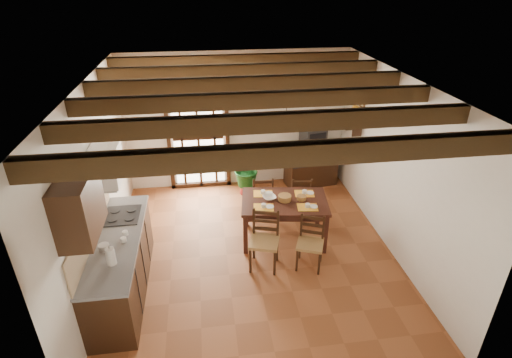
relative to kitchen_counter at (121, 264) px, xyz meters
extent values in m
plane|color=brown|center=(1.96, 0.60, -0.47)|extent=(5.00, 5.00, 0.00)
cube|color=silver|center=(1.96, 3.10, 0.93)|extent=(4.50, 0.02, 2.80)
cube|color=silver|center=(1.96, -1.90, 0.93)|extent=(4.50, 0.02, 2.80)
cube|color=silver|center=(-0.29, 0.60, 0.93)|extent=(0.02, 5.00, 2.80)
cube|color=silver|center=(4.21, 0.60, 0.93)|extent=(0.02, 5.00, 2.80)
cube|color=white|center=(1.96, 0.60, 2.33)|extent=(4.50, 5.00, 0.02)
cube|color=black|center=(1.96, -1.50, 2.22)|extent=(4.50, 0.14, 0.20)
cube|color=black|center=(1.96, -0.66, 2.22)|extent=(4.50, 0.14, 0.20)
cube|color=black|center=(1.96, 0.18, 2.22)|extent=(4.50, 0.14, 0.20)
cube|color=black|center=(1.96, 1.02, 2.22)|extent=(4.50, 0.14, 0.20)
cube|color=black|center=(1.96, 1.86, 2.22)|extent=(4.50, 0.14, 0.20)
cube|color=black|center=(1.96, 2.70, 2.22)|extent=(4.50, 0.14, 0.20)
cube|color=white|center=(1.16, 3.09, 0.63)|extent=(1.01, 0.02, 2.11)
cube|color=black|center=(1.16, 3.04, 1.77)|extent=(1.26, 0.10, 0.08)
cube|color=black|center=(0.57, 3.04, 0.63)|extent=(0.08, 0.10, 2.28)
cube|color=black|center=(1.75, 3.04, 0.63)|extent=(0.08, 0.10, 2.28)
cube|color=black|center=(1.16, 3.02, 0.63)|extent=(1.01, 0.03, 2.02)
cube|color=black|center=(0.01, 0.00, -0.03)|extent=(0.60, 2.20, 0.88)
cube|color=slate|center=(0.01, 0.00, 0.43)|extent=(0.64, 2.25, 0.04)
cube|color=tan|center=(-0.28, 0.00, 0.66)|extent=(0.02, 2.20, 0.50)
cube|color=black|center=(-0.12, -0.70, 1.38)|extent=(0.35, 0.80, 0.70)
cube|color=white|center=(-0.09, 0.55, 1.28)|extent=(0.38, 0.60, 0.50)
cube|color=silver|center=(-0.09, 0.55, 1.01)|extent=(0.32, 0.55, 0.04)
cube|color=black|center=(0.01, 0.55, 0.45)|extent=(0.50, 0.55, 0.02)
cylinder|color=white|center=(0.06, -0.55, 0.56)|extent=(0.11, 0.11, 0.24)
cylinder|color=silver|center=(-0.09, -0.25, 0.48)|extent=(0.14, 0.14, 0.10)
cube|color=#351811|center=(2.52, 0.92, 0.26)|extent=(1.51, 1.08, 0.05)
cube|color=#351811|center=(2.52, 0.92, 0.19)|extent=(1.36, 0.97, 0.10)
cube|color=#351811|center=(3.21, 1.22, -0.12)|extent=(0.08, 0.08, 0.71)
cube|color=#351811|center=(1.93, 1.39, -0.12)|extent=(0.08, 0.08, 0.71)
cube|color=#351811|center=(3.10, 0.44, -0.12)|extent=(0.08, 0.08, 0.71)
cube|color=#351811|center=(1.83, 0.61, -0.12)|extent=(0.08, 0.08, 0.71)
cube|color=#A47B45|center=(2.07, 0.24, -0.01)|extent=(0.53, 0.52, 0.05)
cube|color=black|center=(2.12, 0.41, 0.23)|extent=(0.42, 0.16, 0.47)
cube|color=black|center=(2.07, 0.24, -0.24)|extent=(0.51, 0.49, 0.46)
cube|color=#A47B45|center=(2.77, 0.14, -0.05)|extent=(0.50, 0.49, 0.05)
cube|color=black|center=(2.83, 0.29, 0.16)|extent=(0.38, 0.18, 0.43)
cube|color=black|center=(2.77, 0.14, -0.26)|extent=(0.48, 0.47, 0.42)
cube|color=#A47B45|center=(2.27, 1.69, -0.05)|extent=(0.42, 0.40, 0.05)
cube|color=black|center=(2.26, 1.53, 0.17)|extent=(0.40, 0.06, 0.43)
cube|color=black|center=(2.27, 1.69, -0.26)|extent=(0.40, 0.38, 0.42)
cube|color=#A47B45|center=(2.96, 1.60, -0.05)|extent=(0.43, 0.41, 0.05)
cube|color=black|center=(2.95, 1.44, 0.16)|extent=(0.39, 0.08, 0.43)
cube|color=black|center=(2.96, 1.60, -0.26)|extent=(0.41, 0.39, 0.42)
cube|color=#FFAC28|center=(2.17, 0.70, 0.29)|extent=(0.32, 0.24, 0.01)
cube|color=#FFAC28|center=(2.87, 0.70, 0.29)|extent=(0.32, 0.24, 0.01)
cube|color=#FFAC28|center=(2.17, 1.14, 0.29)|extent=(0.32, 0.24, 0.01)
cube|color=#FFAC28|center=(2.87, 1.14, 0.29)|extent=(0.32, 0.24, 0.01)
cylinder|color=olive|center=(2.52, 0.92, 0.34)|extent=(0.22, 0.22, 0.09)
imported|color=white|center=(2.28, 1.00, 0.32)|extent=(0.25, 0.25, 0.05)
cube|color=black|center=(3.50, 2.83, -0.02)|extent=(1.12, 0.64, 0.90)
cube|color=black|center=(3.50, 2.83, 0.62)|extent=(0.52, 0.48, 0.38)
cube|color=black|center=(3.50, 2.62, 0.62)|extent=(0.36, 0.09, 0.29)
cube|color=white|center=(3.46, 3.08, 1.28)|extent=(0.25, 0.03, 0.32)
cone|color=maroon|center=(2.10, 2.59, -0.36)|extent=(0.33, 0.33, 0.20)
imported|color=#144C19|center=(2.10, 2.59, 0.10)|extent=(2.11, 1.90, 2.04)
cube|color=black|center=(4.10, 2.20, 1.08)|extent=(0.20, 0.42, 0.03)
cube|color=black|center=(4.10, 2.03, 0.99)|extent=(0.18, 0.03, 0.18)
cube|color=black|center=(4.10, 2.37, 0.99)|extent=(0.18, 0.03, 0.18)
imported|color=#B2BFB2|center=(4.10, 2.20, 1.18)|extent=(0.15, 0.15, 0.15)
sphere|color=#FFAC28|center=(4.10, 2.20, 1.39)|extent=(0.14, 0.14, 0.14)
cylinder|color=#144C19|center=(4.10, 2.20, 1.24)|extent=(0.01, 0.01, 0.28)
cube|color=brown|center=(4.18, 2.20, 1.58)|extent=(0.03, 0.32, 0.32)
cube|color=#C3B292|center=(4.17, 2.20, 1.58)|extent=(0.01, 0.26, 0.26)
cylinder|color=black|center=(2.52, 1.02, 1.98)|extent=(0.01, 0.01, 0.70)
cone|color=beige|center=(2.52, 1.02, 1.61)|extent=(0.36, 0.36, 0.14)
sphere|color=#FFD88C|center=(2.52, 1.02, 1.53)|extent=(0.09, 0.09, 0.09)
camera|label=1|loc=(1.27, -4.62, 3.64)|focal=28.00mm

